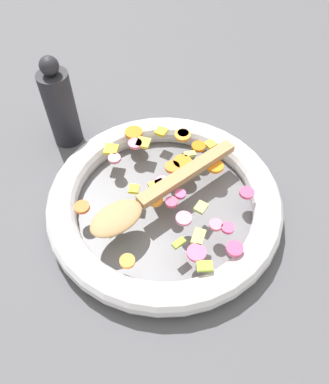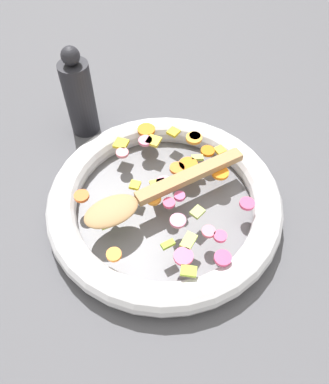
% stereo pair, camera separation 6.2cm
% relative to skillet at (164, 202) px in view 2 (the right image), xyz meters
% --- Properties ---
extents(ground_plane, '(4.00, 4.00, 0.00)m').
position_rel_skillet_xyz_m(ground_plane, '(0.00, 0.00, -0.02)').
color(ground_plane, '#4C4C51').
extents(skillet, '(0.40, 0.40, 0.05)m').
position_rel_skillet_xyz_m(skillet, '(0.00, 0.00, 0.00)').
color(skillet, slate).
rests_on(skillet, ground_plane).
extents(chopped_vegetables, '(0.29, 0.31, 0.01)m').
position_rel_skillet_xyz_m(chopped_vegetables, '(-0.00, -0.02, 0.03)').
color(chopped_vegetables, orange).
rests_on(chopped_vegetables, skillet).
extents(wooden_spoon, '(0.21, 0.26, 0.01)m').
position_rel_skillet_xyz_m(wooden_spoon, '(0.02, 0.02, 0.04)').
color(wooden_spoon, '#A87F51').
rests_on(wooden_spoon, chopped_vegetables).
extents(pepper_mill, '(0.06, 0.06, 0.19)m').
position_rel_skillet_xyz_m(pepper_mill, '(0.23, -0.12, 0.06)').
color(pepper_mill, '#232328').
rests_on(pepper_mill, ground_plane).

